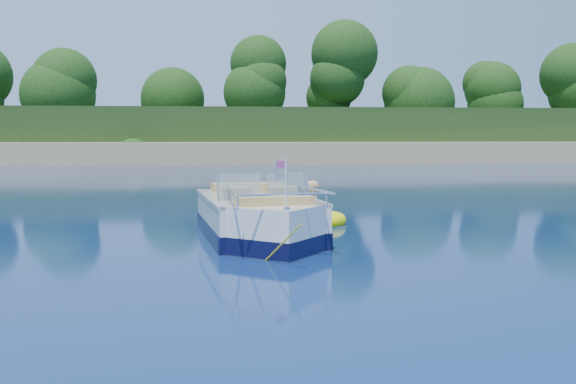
# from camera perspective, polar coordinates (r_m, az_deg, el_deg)

# --- Properties ---
(ground) EXTENTS (160.00, 160.00, 0.00)m
(ground) POSITION_cam_1_polar(r_m,az_deg,el_deg) (8.74, 4.68, -7.92)
(ground) COLOR #0A1946
(ground) RESTS_ON ground
(shoreline) EXTENTS (170.00, 59.00, 6.00)m
(shoreline) POSITION_cam_1_polar(r_m,az_deg,el_deg) (72.18, -4.39, 4.24)
(shoreline) COLOR tan
(shoreline) RESTS_ON ground
(treeline) EXTENTS (150.00, 7.12, 8.19)m
(treeline) POSITION_cam_1_polar(r_m,az_deg,el_deg) (49.55, -3.82, 9.18)
(treeline) COLOR #302010
(treeline) RESTS_ON ground
(motorboat) EXTENTS (2.44, 5.45, 1.82)m
(motorboat) POSITION_cam_1_polar(r_m,az_deg,el_deg) (12.11, -2.48, -2.59)
(motorboat) COLOR white
(motorboat) RESTS_ON ground
(tow_tube) EXTENTS (1.49, 1.49, 0.33)m
(tow_tube) POSITION_cam_1_polar(r_m,az_deg,el_deg) (14.32, 2.72, -2.49)
(tow_tube) COLOR #F5F302
(tow_tube) RESTS_ON ground
(boy) EXTENTS (0.47, 0.88, 1.65)m
(boy) POSITION_cam_1_polar(r_m,az_deg,el_deg) (14.35, 2.20, -2.81)
(boy) COLOR tan
(boy) RESTS_ON ground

